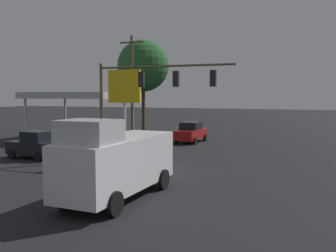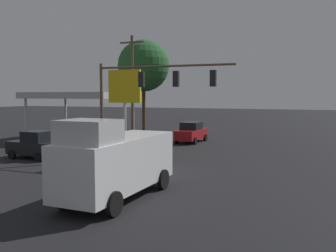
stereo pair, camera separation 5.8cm
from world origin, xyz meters
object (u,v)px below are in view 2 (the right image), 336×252
at_px(sedan_waiting, 191,132).
at_px(delivery_truck, 116,161).
at_px(street_tree, 144,66).
at_px(fire_hydrant, 63,160).
at_px(utility_pole, 132,87).
at_px(price_sign, 125,90).
at_px(traffic_signal_assembly, 149,87).
at_px(hatchback_crossing, 35,145).

distance_m(sedan_waiting, delivery_truck, 20.12).
relative_size(street_tree, fire_hydrant, 11.68).
xyz_separation_m(utility_pole, price_sign, (-1.00, 3.35, -0.31)).
distance_m(utility_pole, sedan_waiting, 7.06).
distance_m(traffic_signal_assembly, street_tree, 15.49).
distance_m(sedan_waiting, fire_hydrant, 15.18).
bearing_deg(fire_hydrant, traffic_signal_assembly, -145.14).
relative_size(traffic_signal_assembly, delivery_truck, 1.36).
distance_m(traffic_signal_assembly, delivery_truck, 9.20).
distance_m(utility_pole, fire_hydrant, 12.55).
relative_size(traffic_signal_assembly, sedan_waiting, 2.08).
distance_m(utility_pole, street_tree, 5.88).
bearing_deg(price_sign, street_tree, -74.81).
bearing_deg(traffic_signal_assembly, utility_pole, -56.86).
height_order(utility_pole, sedan_waiting, utility_pole).
bearing_deg(price_sign, traffic_signal_assembly, 131.56).
bearing_deg(fire_hydrant, price_sign, -90.01).
height_order(price_sign, street_tree, street_tree).
bearing_deg(utility_pole, delivery_truck, 114.74).
height_order(delivery_truck, fire_hydrant, delivery_truck).
bearing_deg(traffic_signal_assembly, price_sign, -48.44).
distance_m(traffic_signal_assembly, fire_hydrant, 7.14).
bearing_deg(traffic_signal_assembly, delivery_truck, 104.86).
bearing_deg(traffic_signal_assembly, fire_hydrant, 34.86).
bearing_deg(street_tree, price_sign, 105.19).
height_order(traffic_signal_assembly, sedan_waiting, traffic_signal_assembly).
bearing_deg(sedan_waiting, traffic_signal_assembly, 7.41).
relative_size(hatchback_crossing, street_tree, 0.38).
distance_m(delivery_truck, fire_hydrant, 8.55).
xyz_separation_m(price_sign, sedan_waiting, (-3.66, -6.51, -3.95)).
relative_size(sedan_waiting, delivery_truck, 0.65).
height_order(price_sign, hatchback_crossing, price_sign).
distance_m(utility_pole, delivery_truck, 18.74).
height_order(traffic_signal_assembly, delivery_truck, traffic_signal_assembly).
relative_size(price_sign, hatchback_crossing, 1.68).
bearing_deg(street_tree, traffic_signal_assembly, 116.57).
xyz_separation_m(sedan_waiting, street_tree, (5.99, -2.08, 6.59)).
xyz_separation_m(utility_pole, fire_hydrant, (-1.00, 11.56, -4.78)).
height_order(delivery_truck, street_tree, street_tree).
bearing_deg(street_tree, hatchback_crossing, 84.12).
bearing_deg(utility_pole, price_sign, 106.63).
xyz_separation_m(price_sign, street_tree, (2.33, -8.59, 2.64)).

